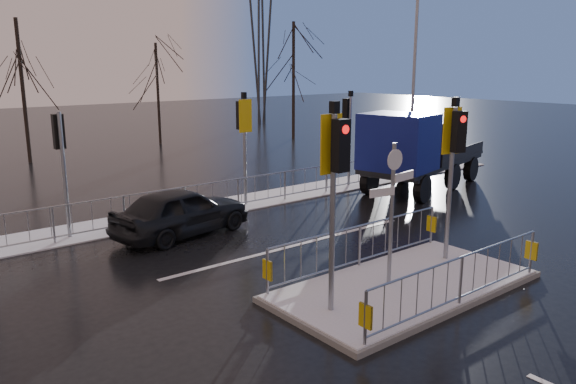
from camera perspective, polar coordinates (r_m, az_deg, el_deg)
ground at (r=12.69m, az=11.75°, el=-9.60°), size 120.00×120.00×0.00m
snow_verge at (r=19.01m, az=-8.56°, el=-1.78°), size 30.00×2.00×0.04m
lane_markings at (r=12.50m, az=12.94°, el=-10.00°), size 8.00×11.38×0.01m
traffic_island at (r=12.54m, az=11.76°, el=-7.95°), size 6.00×3.04×4.15m
far_kerb_fixtures at (r=18.50m, az=-7.09°, el=1.04°), size 18.00×0.65×3.83m
car_far_lane at (r=16.24m, az=-10.75°, el=-1.93°), size 4.32×2.28×1.40m
flatbed_truck at (r=21.44m, az=12.22°, el=4.15°), size 7.00×3.92×3.07m
tree_far_a at (r=30.21m, az=-25.56°, el=11.76°), size 3.75×3.75×7.08m
tree_far_b at (r=34.83m, az=-13.16°, el=11.60°), size 3.25×3.25×6.14m
tree_far_c at (r=36.61m, az=0.56°, el=13.49°), size 4.00×4.00×7.55m
street_lamp_right at (r=25.31m, az=12.79°, el=11.70°), size 1.25×0.18×8.00m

